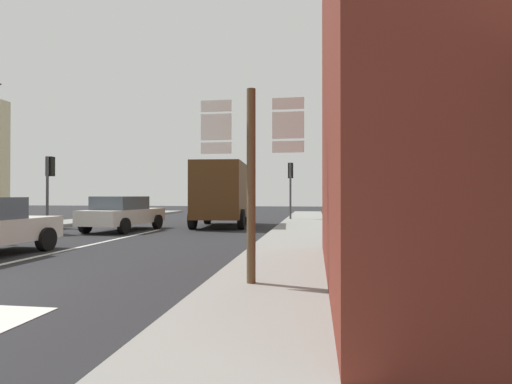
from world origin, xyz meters
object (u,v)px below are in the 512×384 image
at_px(delivery_truck, 222,193).
at_px(traffic_light_near_left, 50,175).
at_px(sedan_far, 123,213).
at_px(traffic_light_far_right, 291,178).
at_px(route_sign_post, 251,171).

relative_size(delivery_truck, traffic_light_near_left, 1.56).
height_order(delivery_truck, traffic_light_near_left, traffic_light_near_left).
height_order(sedan_far, traffic_light_far_right, traffic_light_far_right).
distance_m(sedan_far, traffic_light_near_left, 4.42).
distance_m(delivery_truck, traffic_light_far_right, 5.64).
relative_size(delivery_truck, traffic_light_far_right, 1.50).
height_order(delivery_truck, traffic_light_far_right, traffic_light_far_right).
bearing_deg(route_sign_post, sedan_far, 125.85).
height_order(delivery_truck, route_sign_post, route_sign_post).
bearing_deg(traffic_light_near_left, delivery_truck, 14.85).
relative_size(traffic_light_near_left, traffic_light_far_right, 0.96).
distance_m(route_sign_post, traffic_light_near_left, 15.43).
bearing_deg(route_sign_post, traffic_light_near_left, 136.21).
bearing_deg(delivery_truck, traffic_light_near_left, -165.15).
distance_m(delivery_truck, traffic_light_near_left, 7.99).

